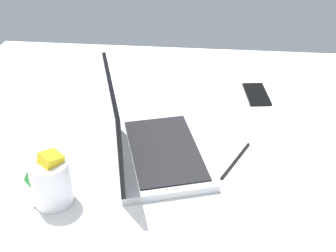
% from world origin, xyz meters
% --- Properties ---
extents(bed_mattress, '(1.80, 1.40, 0.18)m').
position_xyz_m(bed_mattress, '(0.00, 0.00, 0.09)').
color(bed_mattress, white).
rests_on(bed_mattress, ground).
extents(laptop, '(0.38, 0.32, 0.23)m').
position_xyz_m(laptop, '(0.18, 0.02, 0.22)').
color(laptop, '#B7BABC').
rests_on(laptop, bed_mattress).
extents(snack_cup, '(0.09, 0.10, 0.14)m').
position_xyz_m(snack_cup, '(0.01, 0.21, 0.24)').
color(snack_cup, silver).
rests_on(snack_cup, bed_mattress).
extents(cell_phone, '(0.15, 0.09, 0.01)m').
position_xyz_m(cell_phone, '(0.55, -0.28, 0.18)').
color(cell_phone, black).
rests_on(cell_phone, bed_mattress).
extents(charger_cable, '(0.16, 0.08, 0.01)m').
position_xyz_m(charger_cable, '(0.19, -0.20, 0.18)').
color(charger_cable, black).
rests_on(charger_cable, bed_mattress).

